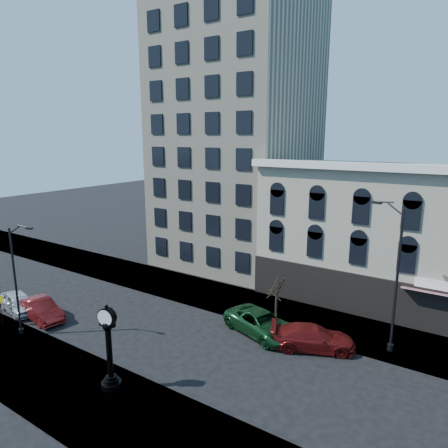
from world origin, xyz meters
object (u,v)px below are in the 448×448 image
Objects in this scene: warning_sign at (0,304)px; street_clock at (109,350)px; car_near_a at (19,303)px; street_lamp_near at (18,251)px; car_near_b at (41,309)px.

street_clock is at bearing -22.54° from warning_sign.
car_near_a is at bearing 103.88° from warning_sign.
street_lamp_near reaches higher than car_near_a.
car_near_a is at bearing 144.59° from street_lamp_near.
street_lamp_near is 7.65m from car_near_a.
street_clock is 10.88m from street_lamp_near.
street_clock reaches higher than car_near_a.
street_clock is 13.28m from warning_sign.
street_clock is at bearing -96.48° from car_near_b.
street_clock is 0.60× the size of street_lamp_near.
warning_sign is at bearing -135.28° from car_near_a.
car_near_b is (1.41, 2.37, -1.03)m from warning_sign.
street_lamp_near is 6.39m from car_near_b.
street_lamp_near is at bearing -102.45° from car_near_a.
warning_sign reaches higher than car_near_a.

